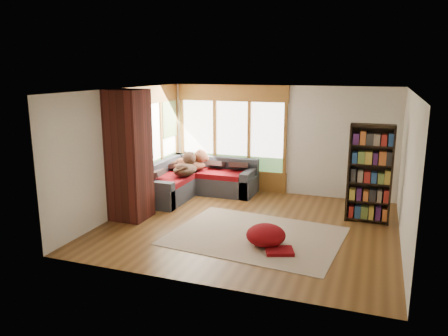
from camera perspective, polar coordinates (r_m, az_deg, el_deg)
The scene contains 17 objects.
floor at distance 8.58m, azimuth 3.28°, elevation -7.53°, with size 5.50×5.50×0.00m, color #573618.
ceiling at distance 8.05m, azimuth 3.53°, elevation 10.08°, with size 5.50×5.50×0.00m, color white.
wall_back at distance 10.60m, azimuth 7.22°, elevation 3.63°, with size 5.50×0.04×2.60m, color silver.
wall_front at distance 5.93m, azimuth -3.44°, elevation -3.73°, with size 5.50×0.04×2.60m, color silver.
wall_left at distance 9.35m, azimuth -13.00°, elevation 2.15°, with size 0.04×5.00×2.60m, color silver.
wall_right at distance 7.92m, azimuth 22.86°, elevation -0.48°, with size 0.04×5.00×2.60m, color silver.
windows_back at distance 10.88m, azimuth 1.01°, elevation 4.24°, with size 2.82×0.10×1.90m.
windows_left at distance 10.34m, azimuth -9.30°, elevation 3.61°, with size 0.10×2.62×1.90m.
roller_blind at distance 11.00m, azimuth -7.15°, elevation 6.34°, with size 0.03×0.72×0.90m, color #7C9759.
brick_chimney at distance 8.88m, azimuth -12.30°, elevation 1.61°, with size 0.70×0.70×2.60m, color #471914.
sectional_sofa at distance 10.66m, azimuth -4.20°, elevation -1.73°, with size 2.20×2.20×0.80m.
area_rug at distance 8.08m, azimuth 4.13°, elevation -8.82°, with size 3.00×2.30×0.01m, color beige.
bookshelf at distance 8.98m, azimuth 18.50°, elevation -0.74°, with size 0.84×0.28×1.95m.
pouf at distance 7.64m, azimuth 5.49°, elevation -8.65°, with size 0.68×0.68×0.37m, color maroon.
dog_tan at distance 10.59m, azimuth -4.23°, elevation 0.76°, with size 0.93×0.76×0.46m.
dog_brindle at distance 10.21m, azimuth -4.97°, elevation 0.23°, with size 0.54×0.84×0.45m.
throw_pillows at distance 10.67m, azimuth -3.73°, elevation 0.86°, with size 1.98×1.68×0.45m.
Camera 1 is at (2.25, -7.72, 3.00)m, focal length 35.00 mm.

